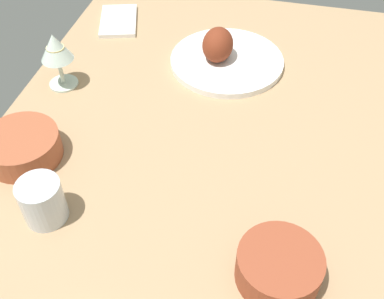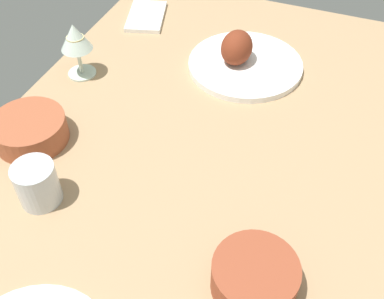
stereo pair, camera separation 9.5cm
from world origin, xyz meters
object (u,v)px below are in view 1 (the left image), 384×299
object	(u,v)px
plate_center_main	(224,56)
folded_napkin	(119,21)
bowl_cream	(22,146)
bowl_onions	(279,266)
water_tumbler	(42,201)
wine_glass	(56,50)

from	to	relation	value
plate_center_main	folded_napkin	xyz separation A→B (cm)	(-12.80, -33.18, -1.71)
bowl_cream	plate_center_main	bearing A→B (deg)	140.62
bowl_cream	folded_napkin	xyz separation A→B (cm)	(-54.73, 1.23, -2.44)
plate_center_main	bowl_onions	xyz separation A→B (cm)	(57.74, 19.71, 0.92)
water_tumbler	folded_napkin	bearing A→B (deg)	-171.62
plate_center_main	bowl_onions	bearing A→B (deg)	18.84
bowl_cream	folded_napkin	world-z (taller)	bowl_cream
bowl_onions	bowl_cream	xyz separation A→B (cm)	(-15.81, -54.12, -0.19)
plate_center_main	bowl_cream	bearing A→B (deg)	-39.38
bowl_onions	water_tumbler	size ratio (longest dim) A/B	1.63
folded_napkin	bowl_onions	bearing A→B (deg)	36.86
bowl_onions	wine_glass	size ratio (longest dim) A/B	1.01
folded_napkin	water_tumbler	bearing A→B (deg)	8.38
bowl_cream	wine_glass	xyz separation A→B (cm)	(-24.40, -2.23, 6.89)
folded_napkin	bowl_cream	bearing A→B (deg)	-1.28
bowl_onions	wine_glass	bearing A→B (deg)	-125.51
wine_glass	folded_napkin	distance (cm)	31.92
wine_glass	folded_napkin	world-z (taller)	wine_glass
folded_napkin	wine_glass	bearing A→B (deg)	-6.51
wine_glass	water_tumbler	world-z (taller)	wine_glass
water_tumbler	bowl_cream	bearing A→B (deg)	-139.34
bowl_onions	bowl_cream	distance (cm)	56.38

